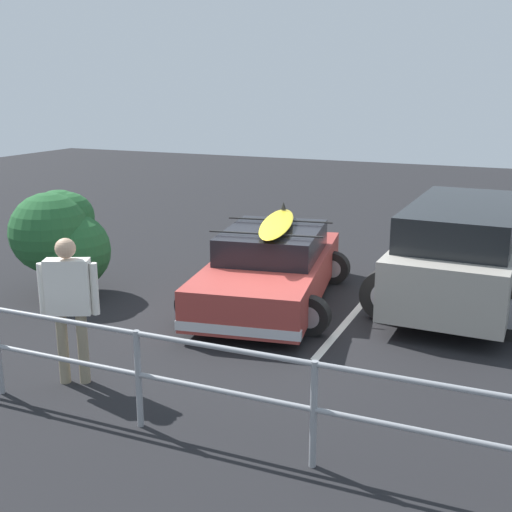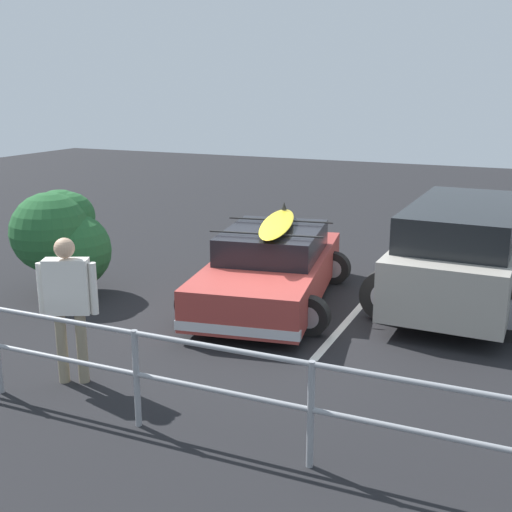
{
  "view_description": "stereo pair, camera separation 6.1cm",
  "coord_description": "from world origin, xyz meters",
  "px_view_note": "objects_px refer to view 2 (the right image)",
  "views": [
    {
      "loc": [
        -3.59,
        8.76,
        3.54
      ],
      "look_at": [
        0.36,
        -0.2,
        0.95
      ],
      "focal_mm": 45.0,
      "sensor_mm": 36.0,
      "label": 1
    },
    {
      "loc": [
        -3.65,
        8.73,
        3.54
      ],
      "look_at": [
        0.36,
        -0.2,
        0.95
      ],
      "focal_mm": 45.0,
      "sensor_mm": 36.0,
      "label": 2
    }
  ],
  "objects_px": {
    "suv_car": "(462,252)",
    "bush_near_left": "(62,235)",
    "person_bystander": "(68,297)",
    "sedan_car": "(271,268)"
  },
  "relations": [
    {
      "from": "suv_car",
      "to": "bush_near_left",
      "type": "relative_size",
      "value": 2.51
    },
    {
      "from": "person_bystander",
      "to": "bush_near_left",
      "type": "height_order",
      "value": "person_bystander"
    },
    {
      "from": "sedan_car",
      "to": "person_bystander",
      "type": "xyz_separation_m",
      "value": [
        1.03,
        3.84,
        0.51
      ]
    },
    {
      "from": "person_bystander",
      "to": "bush_near_left",
      "type": "xyz_separation_m",
      "value": [
        2.45,
        -2.75,
        -0.04
      ]
    },
    {
      "from": "sedan_car",
      "to": "bush_near_left",
      "type": "bearing_deg",
      "value": 17.44
    },
    {
      "from": "sedan_car",
      "to": "person_bystander",
      "type": "relative_size",
      "value": 2.47
    },
    {
      "from": "sedan_car",
      "to": "suv_car",
      "type": "relative_size",
      "value": 0.99
    },
    {
      "from": "sedan_car",
      "to": "suv_car",
      "type": "xyz_separation_m",
      "value": [
        -2.93,
        -1.17,
        0.31
      ]
    },
    {
      "from": "sedan_car",
      "to": "bush_near_left",
      "type": "xyz_separation_m",
      "value": [
        3.47,
        1.09,
        0.47
      ]
    },
    {
      "from": "sedan_car",
      "to": "bush_near_left",
      "type": "distance_m",
      "value": 3.67
    }
  ]
}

